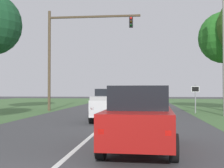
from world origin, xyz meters
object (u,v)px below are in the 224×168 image
Objects in this scene: keep_moving_sign at (195,95)px; red_suv_near at (140,116)px; pickup_truck_lead at (112,104)px; traffic_light at (71,45)px.

red_suv_near is at bearing -105.60° from keep_moving_sign.
pickup_truck_lead is 2.35× the size of keep_moving_sign.
pickup_truck_lead is at bearing -132.88° from keep_moving_sign.
keep_moving_sign is at bearing 74.40° from red_suv_near.
red_suv_near is 2.14× the size of keep_moving_sign.
keep_moving_sign reaches higher than pickup_truck_lead.
red_suv_near is 0.54× the size of traffic_light.
traffic_light is at bearing 111.04° from red_suv_near.
traffic_light is at bearing 119.37° from pickup_truck_lead.
pickup_truck_lead is 0.60× the size of traffic_light.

